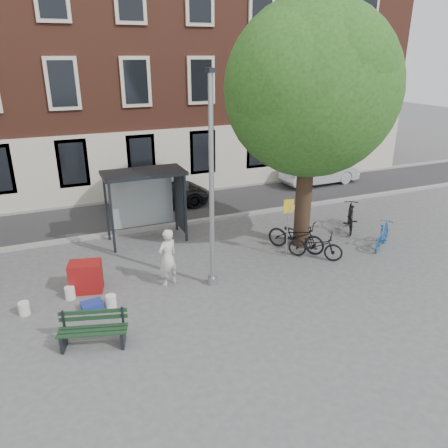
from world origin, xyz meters
TOP-DOWN VIEW (x-y plane):
  - ground at (0.00, 0.00)m, footprint 90.00×90.00m
  - road at (0.00, 7.00)m, footprint 40.00×4.00m
  - curb_near at (0.00, 5.00)m, footprint 40.00×0.25m
  - curb_far at (0.00, 9.00)m, footprint 40.00×0.25m
  - building_row at (0.00, 13.00)m, footprint 30.00×8.00m
  - lamppost at (0.00, 0.00)m, footprint 0.28×0.35m
  - tree_right at (4.01, 1.38)m, footprint 5.76×5.60m
  - bus_shelter at (-0.61, 4.11)m, footprint 2.85×1.45m
  - painter at (-1.20, 0.51)m, footprint 0.76×0.64m
  - bench at (-3.64, -1.63)m, footprint 1.66×0.92m
  - bike_a at (3.82, 0.32)m, footprint 1.76×1.68m
  - bike_b at (6.50, 0.14)m, footprint 1.59×1.28m
  - bike_c at (3.56, 1.14)m, footprint 1.81×2.09m
  - bike_d at (6.50, 1.94)m, footprint 1.48×1.83m
  - car_dark at (0.52, 7.64)m, footprint 4.56×2.32m
  - car_silver at (9.14, 7.90)m, footprint 4.29×1.66m
  - red_stand at (-3.50, 1.06)m, footprint 1.02×0.79m
  - blue_crate at (-3.50, -0.01)m, footprint 0.59×0.45m
  - bucket_a at (-3.00, -0.12)m, footprint 0.37×0.37m
  - bucket_b at (-5.17, 0.41)m, footprint 0.36×0.36m
  - bucket_c at (-3.99, 0.78)m, footprint 0.29×0.29m
  - notice_sign at (3.00, 0.82)m, footprint 0.35×0.08m

SIDE VIEW (x-z plane):
  - ground at x=0.00m, z-range 0.00..0.00m
  - road at x=0.00m, z-range 0.00..0.01m
  - curb_near at x=0.00m, z-range 0.00..0.12m
  - curb_far at x=0.00m, z-range 0.00..0.12m
  - blue_crate at x=-3.50m, z-range 0.00..0.20m
  - bucket_a at x=-3.00m, z-range 0.00..0.36m
  - bucket_b at x=-5.17m, z-range 0.00..0.36m
  - bucket_c at x=-3.99m, z-range 0.00..0.36m
  - bench at x=-3.64m, z-range -0.03..0.78m
  - red_stand at x=-3.50m, z-range 0.00..0.90m
  - bike_a at x=3.82m, z-range 0.00..0.95m
  - bike_b at x=6.50m, z-range 0.00..0.97m
  - bike_c at x=3.56m, z-range 0.00..1.09m
  - bike_d at x=6.50m, z-range 0.00..1.11m
  - car_dark at x=0.52m, z-range 0.00..1.23m
  - car_silver at x=9.14m, z-range 0.00..1.39m
  - painter at x=-1.20m, z-range 0.00..1.76m
  - notice_sign at x=3.00m, z-range 0.48..2.52m
  - bus_shelter at x=-0.61m, z-range 0.61..3.23m
  - lamppost at x=0.00m, z-range -0.27..5.84m
  - tree_right at x=4.01m, z-range 1.52..9.72m
  - building_row at x=0.00m, z-range 0.00..14.00m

